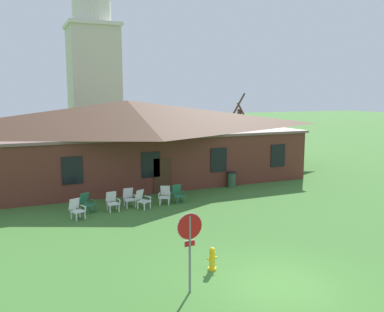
# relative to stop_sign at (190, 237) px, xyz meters

# --- Properties ---
(ground_plane) EXTENTS (200.00, 200.00, 0.00)m
(ground_plane) POSITION_rel_stop_sign_xyz_m (2.73, -0.74, -1.72)
(ground_plane) COLOR #3D702D
(brick_building) EXTENTS (23.09, 10.40, 5.40)m
(brick_building) POSITION_rel_stop_sign_xyz_m (2.73, 17.09, 1.03)
(brick_building) COLOR brown
(brick_building) RESTS_ON ground
(dome_tower) EXTENTS (5.18, 5.18, 18.50)m
(dome_tower) POSITION_rel_stop_sign_xyz_m (3.47, 32.92, 6.70)
(dome_tower) COLOR beige
(dome_tower) RESTS_ON ground
(stop_sign) EXTENTS (0.81, 0.07, 2.44)m
(stop_sign) POSITION_rel_stop_sign_xyz_m (0.00, 0.00, 0.00)
(stop_sign) COLOR slate
(stop_sign) RESTS_ON ground
(lawn_chair_by_porch) EXTENTS (0.79, 0.84, 0.96)m
(lawn_chair_by_porch) POSITION_rel_stop_sign_xyz_m (-2.00, 8.88, -1.23)
(lawn_chair_by_porch) COLOR white
(lawn_chair_by_porch) RESTS_ON ground
(lawn_chair_near_door) EXTENTS (0.83, 0.86, 0.96)m
(lawn_chair_near_door) POSITION_rel_stop_sign_xyz_m (-1.37, 9.82, -1.23)
(lawn_chair_near_door) COLOR #28704C
(lawn_chair_near_door) RESTS_ON ground
(lawn_chair_left_end) EXTENTS (0.68, 0.71, 0.96)m
(lawn_chair_left_end) POSITION_rel_stop_sign_xyz_m (-0.15, 9.54, -1.23)
(lawn_chair_left_end) COLOR silver
(lawn_chair_left_end) RESTS_ON ground
(lawn_chair_middle) EXTENTS (0.66, 0.69, 0.96)m
(lawn_chair_middle) POSITION_rel_stop_sign_xyz_m (0.84, 9.98, -1.23)
(lawn_chair_middle) COLOR white
(lawn_chair_middle) RESTS_ON ground
(lawn_chair_right_end) EXTENTS (0.84, 0.87, 0.96)m
(lawn_chair_right_end) POSITION_rel_stop_sign_xyz_m (1.36, 9.36, -1.23)
(lawn_chair_right_end) COLOR silver
(lawn_chair_right_end) RESTS_ON ground
(lawn_chair_far_side) EXTENTS (0.81, 0.85, 0.96)m
(lawn_chair_far_side) POSITION_rel_stop_sign_xyz_m (2.74, 9.73, -1.23)
(lawn_chair_far_side) COLOR silver
(lawn_chair_far_side) RESTS_ON ground
(lawn_chair_under_eave) EXTENTS (0.67, 0.70, 0.96)m
(lawn_chair_under_eave) POSITION_rel_stop_sign_xyz_m (3.50, 9.76, -1.23)
(lawn_chair_under_eave) COLOR #28704C
(lawn_chair_under_eave) RESTS_ON ground
(bare_tree_beside_building) EXTENTS (1.18, 1.33, 5.91)m
(bare_tree_beside_building) POSITION_rel_stop_sign_xyz_m (13.36, 20.22, 0.92)
(bare_tree_beside_building) COLOR brown
(bare_tree_beside_building) RESTS_ON ground
(fire_hydrant) EXTENTS (0.36, 0.28, 0.79)m
(fire_hydrant) POSITION_rel_stop_sign_xyz_m (1.32, 1.15, -1.35)
(fire_hydrant) COLOR gold
(fire_hydrant) RESTS_ON ground
(trash_bin) EXTENTS (0.56, 0.56, 0.98)m
(trash_bin) POSITION_rel_stop_sign_xyz_m (7.97, 11.79, -1.23)
(trash_bin) COLOR #335638
(trash_bin) RESTS_ON ground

